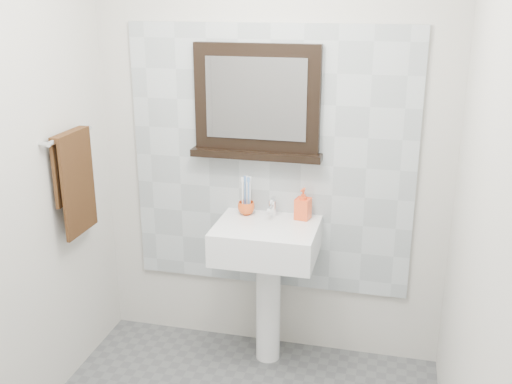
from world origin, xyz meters
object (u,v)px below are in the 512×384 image
Objects in this scene: pedestal_sink at (267,255)px; framed_mirror at (257,104)px; soap_dispenser at (303,204)px; hand_towel at (74,175)px; toothbrush_cup at (246,208)px.

framed_mirror is at bearing 118.61° from pedestal_sink.
soap_dispenser is at bearing 36.27° from pedestal_sink.
hand_towel is at bearing -150.65° from soap_dispenser.
pedestal_sink is 5.47× the size of soap_dispenser.
pedestal_sink is 0.35m from soap_dispenser.
soap_dispenser reaches higher than pedestal_sink.
pedestal_sink is 0.29m from toothbrush_cup.
soap_dispenser is at bearing 18.63° from hand_towel.
hand_towel reaches higher than pedestal_sink.
framed_mirror reaches higher than toothbrush_cup.
toothbrush_cup is (-0.15, 0.12, 0.22)m from pedestal_sink.
hand_towel is at bearing -152.91° from framed_mirror.
soap_dispenser is 1.23m from hand_towel.
toothbrush_cup is at bearing -168.28° from soap_dispenser.
framed_mirror is (-0.28, 0.06, 0.53)m from soap_dispenser.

